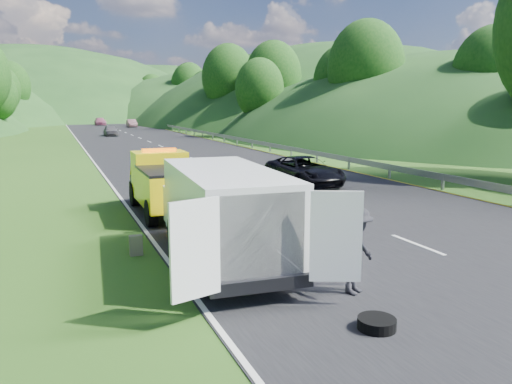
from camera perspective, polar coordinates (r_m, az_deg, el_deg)
name	(u,v)px	position (r m, az deg, el deg)	size (l,w,h in m)	color
ground	(291,238)	(15.00, 4.07, -5.32)	(320.00, 320.00, 0.00)	#38661E
road_surface	(149,142)	(53.93, -12.10, 5.64)	(14.00, 200.00, 0.02)	black
guardrail	(187,134)	(67.67, -7.87, 6.61)	(0.06, 140.00, 1.52)	gray
tree_line_right	(254,129)	(78.77, -0.20, 7.18)	(14.00, 140.00, 14.00)	#2D5A1A
hills_backdrop	(101,118)	(148.27, -17.33, 8.09)	(201.00, 288.60, 44.00)	#2D5B23
tow_truck	(165,183)	(18.47, -10.33, 1.04)	(2.08, 5.38, 2.30)	black
white_van	(223,210)	(12.42, -3.74, -2.07)	(3.72, 6.97, 2.42)	black
woman	(196,240)	(14.94, -6.86, -5.43)	(0.67, 0.49, 1.83)	silver
child	(217,242)	(14.69, -4.53, -5.66)	(0.46, 0.36, 0.95)	tan
worker	(354,294)	(10.99, 11.18, -11.33)	(1.20, 0.69, 1.86)	black
suitcase	(136,245)	(13.65, -13.56, -5.95)	(0.34, 0.19, 0.54)	#645D4B
spare_tire	(376,330)	(9.46, 13.60, -15.06)	(0.69, 0.69, 0.20)	black
passing_suv	(304,185)	(24.79, 5.52, 0.80)	(2.31, 5.01, 1.39)	black
dist_car_a	(111,136)	(64.94, -16.24, 6.17)	(1.56, 3.87, 1.32)	#4B4A4F
dist_car_b	(132,127)	(88.08, -14.01, 7.19)	(1.40, 4.01, 1.32)	brown
dist_car_c	(100,125)	(97.84, -17.35, 7.29)	(1.90, 4.67, 1.35)	#A25170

